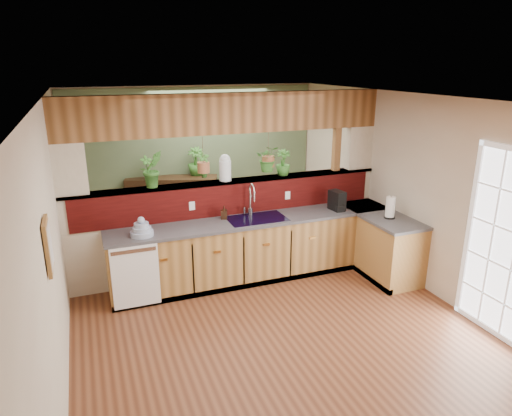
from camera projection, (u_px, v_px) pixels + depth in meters
name	position (u px, v px, depth m)	size (l,w,h in m)	color
ground	(266.00, 312.00, 5.71)	(4.60, 7.00, 0.01)	#5B301C
ceiling	(268.00, 100.00, 4.91)	(4.60, 7.00, 0.01)	brown
wall_back	(195.00, 158.00, 8.42)	(4.60, 0.02, 2.60)	beige
wall_left	(53.00, 241.00, 4.53)	(0.02, 7.00, 2.60)	beige
wall_right	(426.00, 195.00, 6.09)	(0.02, 7.00, 2.60)	beige
pass_through_partition	(233.00, 193.00, 6.55)	(4.60, 0.21, 2.60)	beige
pass_through_ledge	(231.00, 181.00, 6.49)	(4.60, 0.21, 0.04)	brown
header_beam	(230.00, 113.00, 6.20)	(4.60, 0.15, 0.55)	brown
sage_backwall	(195.00, 158.00, 8.40)	(4.55, 0.02, 2.55)	#536A48
countertop	(297.00, 245.00, 6.63)	(4.14, 1.52, 0.90)	olive
dishwasher	(136.00, 276.00, 5.65)	(0.58, 0.03, 0.82)	white
navy_sink	(257.00, 224.00, 6.41)	(0.82, 0.50, 0.18)	black
french_door	(502.00, 247.00, 5.00)	(0.06, 1.02, 2.16)	white
framed_print	(48.00, 246.00, 3.75)	(0.04, 0.35, 0.45)	olive
faucet	(251.00, 198.00, 6.43)	(0.21, 0.21, 0.48)	#B7B7B2
dish_stack	(142.00, 230.00, 5.73)	(0.29, 0.29, 0.25)	#93A1BF
soap_dispenser	(224.00, 212.00, 6.34)	(0.08, 0.09, 0.19)	#3A2115
coffee_maker	(337.00, 201.00, 6.71)	(0.15, 0.26, 0.29)	black
paper_towel	(390.00, 208.00, 6.36)	(0.15, 0.15, 0.33)	black
glass_jar	(225.00, 167.00, 6.40)	(0.17, 0.17, 0.38)	silver
ledge_plant_left	(153.00, 169.00, 6.04)	(0.27, 0.22, 0.49)	#2F6824
ledge_plant_right	(283.00, 163.00, 6.70)	(0.21, 0.21, 0.38)	#2F6824
hanging_plant_a	(203.00, 157.00, 6.24)	(0.21, 0.17, 0.52)	brown
hanging_plant_b	(268.00, 147.00, 6.55)	(0.43, 0.40, 0.51)	brown
shelving_console	(173.00, 206.00, 8.27)	(1.60, 0.43, 1.07)	black
shelf_plant_a	(147.00, 168.00, 7.90)	(0.22, 0.15, 0.42)	#2F6824
shelf_plant_b	(196.00, 161.00, 8.19)	(0.28, 0.28, 0.51)	#2F6824
floor_plant	(253.00, 229.00, 7.60)	(0.61, 0.53, 0.68)	#2F6824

